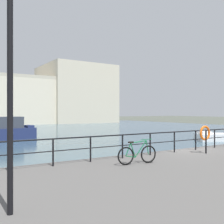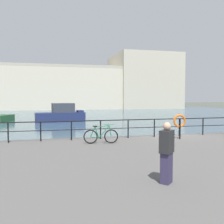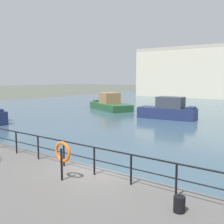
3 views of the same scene
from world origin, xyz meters
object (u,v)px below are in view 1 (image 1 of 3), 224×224
harbor_building (26,99)px  moored_white_yacht (6,131)px  life_ring_stand (205,134)px  parked_bicycle (137,154)px  quay_lamp_post (10,63)px

harbor_building → moored_white_yacht: harbor_building is taller
harbor_building → moored_white_yacht: size_ratio=8.83×
harbor_building → life_ring_stand: 57.74m
moored_white_yacht → parked_bicycle: moored_white_yacht is taller
harbor_building → parked_bicycle: 58.82m
harbor_building → moored_white_yacht: 39.16m
parked_bicycle → moored_white_yacht: bearing=99.9°
moored_white_yacht → life_ring_stand: (5.52, -20.28, 0.84)m
parked_bicycle → life_ring_stand: 4.65m
life_ring_stand → quay_lamp_post: 10.74m
life_ring_stand → harbor_building: bearing=83.5°
harbor_building → parked_bicycle: size_ratio=31.37×
moored_white_yacht → parked_bicycle: 20.66m
harbor_building → life_ring_stand: harbor_building is taller
parked_bicycle → life_ring_stand: bearing=11.7°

